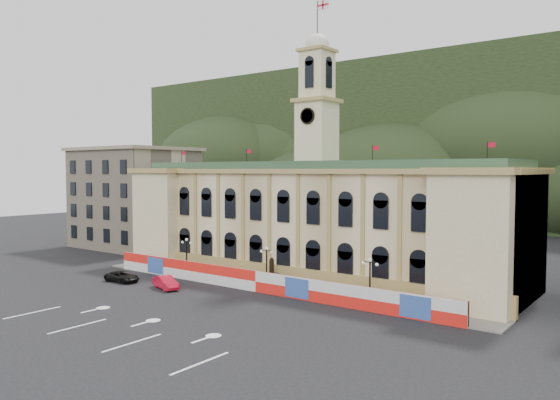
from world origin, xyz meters
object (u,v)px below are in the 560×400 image
Objects in this scene: red_sedan at (166,283)px; black_suv at (122,277)px; lamp_center at (267,264)px; statue at (272,278)px.

black_suv is at bearing 112.84° from red_sedan.
red_sedan is at bearing -142.78° from lamp_center.
statue is 2.14m from lamp_center.
black_suv is (-17.48, -9.04, -0.50)m from statue.
lamp_center reaches higher than red_sedan.
red_sedan is at bearing -139.23° from statue.
lamp_center is 1.02× the size of black_suv.
red_sedan is (-9.76, -7.42, -2.30)m from lamp_center.
black_suv is at bearing -155.31° from lamp_center.
red_sedan is 0.99× the size of black_suv.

